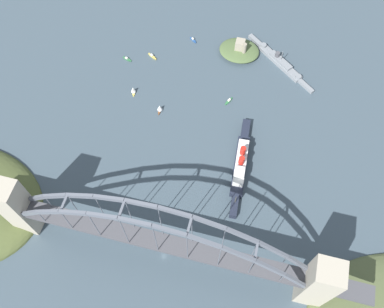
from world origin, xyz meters
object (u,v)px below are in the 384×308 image
(fort_island_mid_harbor, at_px, (239,50))
(small_boat_4, at_px, (193,40))
(naval_cruiser, at_px, (280,62))
(small_boat_1, at_px, (127,59))
(harbor_arch_bridge, at_px, (161,242))
(small_boat_0, at_px, (229,101))
(small_boat_2, at_px, (160,108))
(small_boat_5, at_px, (152,56))
(ocean_liner, at_px, (240,164))
(small_boat_3, at_px, (133,90))

(fort_island_mid_harbor, bearing_deg, small_boat_4, 174.30)
(naval_cruiser, relative_size, small_boat_1, 7.39)
(naval_cruiser, bearing_deg, harbor_arch_bridge, -104.96)
(small_boat_0, bearing_deg, small_boat_2, -156.56)
(harbor_arch_bridge, relative_size, small_boat_0, 29.23)
(small_boat_0, relative_size, small_boat_2, 1.12)
(naval_cruiser, distance_m, small_boat_1, 136.60)
(small_boat_4, xyz_separation_m, small_boat_5, (-30.89, -28.38, -0.06))
(small_boat_1, relative_size, small_boat_5, 0.95)
(small_boat_4, bearing_deg, small_boat_5, -137.42)
(harbor_arch_bridge, relative_size, small_boat_5, 27.81)
(small_boat_1, bearing_deg, small_boat_0, -13.01)
(naval_cruiser, distance_m, small_boat_0, 62.77)
(harbor_arch_bridge, distance_m, small_boat_0, 144.80)
(fort_island_mid_harbor, relative_size, small_boat_5, 3.84)
(fort_island_mid_harbor, height_order, small_boat_5, fort_island_mid_harbor)
(ocean_liner, xyz_separation_m, small_boat_1, (-119.64, 82.40, -4.85))
(small_boat_0, relative_size, small_boat_4, 1.27)
(harbor_arch_bridge, distance_m, small_boat_5, 184.96)
(fort_island_mid_harbor, bearing_deg, small_boat_3, -139.91)
(small_boat_3, bearing_deg, small_boat_1, 117.29)
(small_boat_0, distance_m, small_boat_2, 58.78)
(small_boat_5, bearing_deg, small_boat_2, -66.72)
(ocean_liner, xyz_separation_m, small_boat_5, (-98.64, 91.06, -4.71))
(small_boat_1, distance_m, small_boat_4, 63.76)
(small_boat_1, xyz_separation_m, small_boat_5, (21.00, 8.66, 0.15))
(small_boat_1, height_order, small_boat_3, small_boat_3)
(naval_cruiser, height_order, small_boat_2, naval_cruiser)
(fort_island_mid_harbor, bearing_deg, small_boat_0, -87.65)
(ocean_liner, distance_m, small_boat_1, 145.35)
(harbor_arch_bridge, distance_m, fort_island_mid_harbor, 198.29)
(small_boat_5, bearing_deg, naval_cruiser, 10.43)
(small_boat_0, relative_size, small_boat_3, 1.17)
(ocean_liner, distance_m, small_boat_5, 134.33)
(harbor_arch_bridge, bearing_deg, fort_island_mid_harbor, 85.86)
(ocean_liner, distance_m, small_boat_4, 137.40)
(small_boat_5, bearing_deg, small_boat_4, 42.58)
(ocean_liner, distance_m, small_boat_3, 113.28)
(small_boat_4, bearing_deg, small_boat_2, -95.04)
(naval_cruiser, distance_m, small_boat_3, 132.05)
(naval_cruiser, bearing_deg, small_boat_5, -169.57)
(small_boat_3, xyz_separation_m, small_boat_5, (3.62, 42.36, -2.62))
(naval_cruiser, distance_m, fort_island_mid_harbor, 37.41)
(harbor_arch_bridge, height_order, naval_cruiser, harbor_arch_bridge)
(fort_island_mid_harbor, distance_m, small_boat_5, 78.94)
(ocean_liner, relative_size, small_boat_2, 10.47)
(harbor_arch_bridge, relative_size, small_boat_1, 29.17)
(small_boat_0, height_order, small_boat_1, small_boat_0)
(small_boat_2, height_order, small_boat_3, small_boat_3)
(naval_cruiser, xyz_separation_m, fort_island_mid_harbor, (-37.24, 3.27, 1.32))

